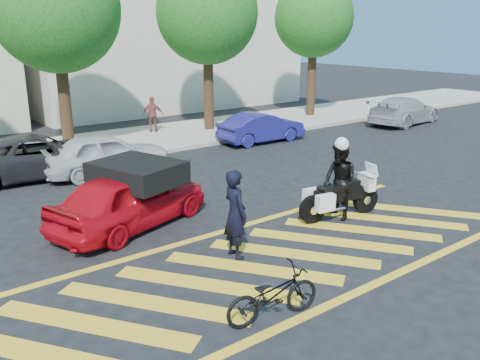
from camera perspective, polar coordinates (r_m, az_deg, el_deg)
ground at (r=10.59m, az=3.98°, el=-8.96°), size 90.00×90.00×0.00m
sidewalk at (r=20.64m, az=-18.59°, el=3.22°), size 60.00×5.00×0.15m
crosswalk at (r=10.56m, az=3.83°, el=-9.00°), size 12.33×4.00×0.01m
building_right at (r=32.05m, az=-9.26°, el=18.14°), size 16.00×8.00×11.00m
tree_center at (r=20.26m, az=-19.66°, el=17.25°), size 4.60×4.60×7.56m
tree_right at (r=23.17m, az=-3.51°, el=17.82°), size 4.40×4.40×7.41m
tree_far_right at (r=27.35m, az=8.39°, el=17.29°), size 4.00×4.00×7.10m
officer_bike at (r=10.37m, az=-0.54°, el=-3.85°), size 0.53×0.74×1.87m
bicycle at (r=8.43m, az=3.70°, el=-12.72°), size 1.76×0.86×0.89m
police_motorcycle at (r=12.86m, az=11.05°, el=-1.82°), size 2.34×0.91×1.04m
officer_moto at (r=12.72m, az=11.12°, el=-0.18°), size 0.87×1.04×1.91m
red_convertible at (r=12.30m, az=-12.24°, el=-2.08°), size 4.42×2.85×1.40m
parked_mid_left at (r=17.36m, az=-21.55°, el=2.53°), size 5.10×2.80×1.35m
parked_mid_right at (r=16.94m, az=-14.73°, el=2.85°), size 4.16×2.02×1.37m
parked_right at (r=21.19m, az=2.43°, el=5.91°), size 3.79×1.43×1.24m
parked_far_right at (r=26.59m, az=17.95°, el=7.44°), size 4.81×2.46×1.34m
pedestrian_right at (r=22.84m, az=-9.77°, el=7.26°), size 0.98×0.79×1.56m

